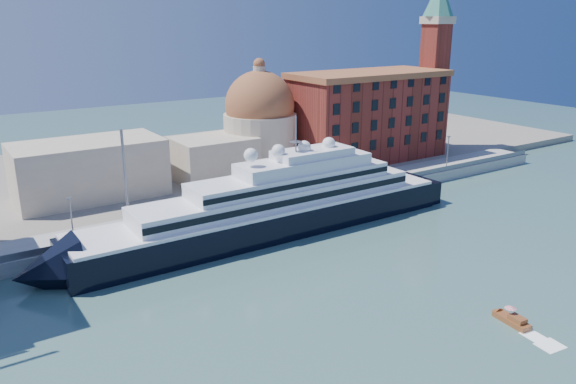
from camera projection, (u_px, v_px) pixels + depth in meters
ground at (332, 284)px, 84.81m from camera, size 400.00×400.00×0.00m
quay at (227, 214)px, 111.55m from camera, size 180.00×10.00×2.50m
land at (154, 171)px, 144.31m from camera, size 260.00×72.00×2.00m
quay_fence at (238, 211)px, 107.42m from camera, size 180.00×0.10×1.20m
superyacht at (259, 214)px, 102.33m from camera, size 84.10×11.66×25.13m
water_taxi at (513, 320)px, 73.51m from camera, size 2.28×5.31×2.45m
warehouse at (368, 115)px, 149.58m from camera, size 43.00×19.00×23.25m
campanile at (435, 54)px, 157.81m from camera, size 8.40×8.40×47.00m
church at (203, 142)px, 130.97m from camera, size 66.00×18.00×25.50m
lamp_posts at (168, 184)px, 100.96m from camera, size 120.80×2.40×18.00m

